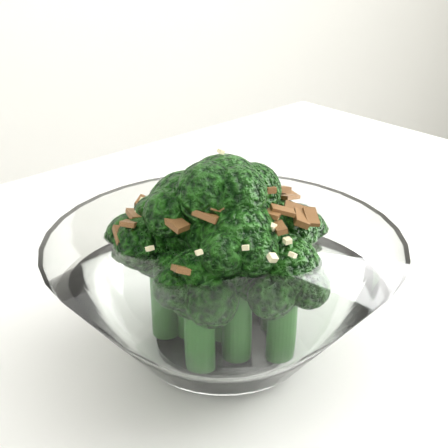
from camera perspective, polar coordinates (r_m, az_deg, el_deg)
name	(u,v)px	position (r m, az deg, el deg)	size (l,w,h in m)	color
broccoli_dish	(224,282)	(0.45, 0.02, -4.86)	(0.23, 0.23, 0.15)	white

